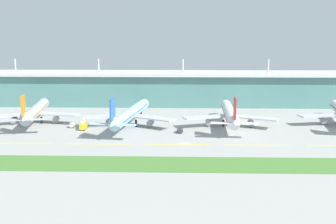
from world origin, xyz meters
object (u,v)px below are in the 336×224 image
(airliner_far_middle, at_px, (230,114))
(fuel_truck, at_px, (83,125))
(baggage_cart, at_px, (72,125))
(airliner_nearest, at_px, (35,111))
(pushback_tug, at_px, (180,130))
(safety_cone_nose_front, at_px, (325,133))
(airliner_near_middle, at_px, (131,114))

(airliner_far_middle, bearing_deg, fuel_truck, -172.78)
(baggage_cart, bearing_deg, airliner_nearest, 155.48)
(airliner_far_middle, height_order, pushback_tug, airliner_far_middle)
(airliner_nearest, bearing_deg, safety_cone_nose_front, -8.01)
(airliner_near_middle, xyz_separation_m, pushback_tug, (25.51, -14.31, -5.36))
(airliner_nearest, distance_m, baggage_cart, 25.21)
(pushback_tug, height_order, baggage_cart, baggage_cart)
(pushback_tug, relative_size, baggage_cart, 1.31)
(airliner_nearest, relative_size, pushback_tug, 13.21)
(safety_cone_nose_front, bearing_deg, airliner_far_middle, 159.46)
(airliner_near_middle, bearing_deg, airliner_nearest, 174.19)
(airliner_far_middle, relative_size, fuel_truck, 8.71)
(airliner_near_middle, height_order, airliner_far_middle, same)
(airliner_near_middle, bearing_deg, baggage_cart, -170.37)
(airliner_nearest, bearing_deg, baggage_cart, -24.52)
(airliner_near_middle, xyz_separation_m, fuel_truck, (-22.68, -8.43, -4.19))
(safety_cone_nose_front, bearing_deg, airliner_near_middle, 170.80)
(airliner_nearest, xyz_separation_m, baggage_cart, (22.45, -10.24, -5.18))
(airliner_nearest, bearing_deg, airliner_far_middle, -2.41)
(baggage_cart, bearing_deg, safety_cone_nose_front, -4.77)
(airliner_near_middle, distance_m, airliner_far_middle, 51.21)
(airliner_far_middle, height_order, baggage_cart, airliner_far_middle)
(baggage_cart, bearing_deg, fuel_truck, -27.48)
(airliner_nearest, distance_m, pushback_tug, 79.90)
(airliner_far_middle, xyz_separation_m, baggage_cart, (-80.52, -5.91, -5.18))
(airliner_far_middle, distance_m, pushback_tug, 30.34)
(airliner_far_middle, bearing_deg, pushback_tug, -149.31)
(airliner_near_middle, bearing_deg, safety_cone_nose_front, -9.20)
(baggage_cart, xyz_separation_m, safety_cone_nose_front, (123.90, -10.35, -0.91))
(airliner_nearest, height_order, airliner_near_middle, same)
(airliner_near_middle, relative_size, baggage_cart, 19.46)
(pushback_tug, height_order, safety_cone_nose_front, pushback_tug)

